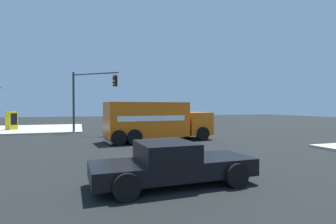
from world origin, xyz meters
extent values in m
plane|color=black|center=(0.00, 0.00, 0.00)|extent=(100.00, 100.00, 0.00)
cube|color=#B2ADA0|center=(12.44, 12.44, 0.07)|extent=(11.59, 11.59, 0.14)
cube|color=orange|center=(-0.97, 2.30, 1.58)|extent=(2.98, 6.00, 2.46)
cube|color=orange|center=(-0.56, -1.67, 1.20)|extent=(2.58, 2.14, 1.70)
cube|color=black|center=(-0.47, -2.52, 1.54)|extent=(2.01, 0.29, 0.88)
cube|color=#B2B2B7|center=(-1.26, 5.07, 0.19)|extent=(2.31, 0.44, 0.21)
cube|color=white|center=(0.23, 2.42, 1.71)|extent=(0.52, 4.83, 0.36)
cube|color=white|center=(-2.17, 2.17, 1.71)|extent=(0.52, 4.83, 0.36)
cylinder|color=black|center=(0.67, -1.49, 0.50)|extent=(0.38, 1.02, 1.00)
cylinder|color=black|center=(-1.80, -1.75, 0.50)|extent=(0.38, 1.02, 1.00)
cylinder|color=black|center=(0.13, 3.71, 0.50)|extent=(0.38, 1.02, 1.00)
cylinder|color=black|center=(-2.34, 3.45, 0.50)|extent=(0.38, 1.02, 1.00)
cylinder|color=black|center=(0.02, 4.75, 0.50)|extent=(0.38, 1.02, 1.00)
cylinder|color=black|center=(-2.44, 4.50, 0.50)|extent=(0.38, 1.02, 1.00)
cylinder|color=#38383D|center=(6.95, 7.41, 2.93)|extent=(0.20, 0.20, 5.59)
cylinder|color=#38383D|center=(5.38, 5.52, 5.48)|extent=(3.23, 3.85, 0.12)
cylinder|color=#38383D|center=(4.04, 3.91, 5.35)|extent=(0.03, 0.03, 0.25)
cube|color=black|center=(4.04, 3.91, 4.75)|extent=(0.42, 0.42, 0.95)
sphere|color=red|center=(3.90, 4.02, 5.07)|extent=(0.20, 0.20, 0.20)
sphere|color=#EFA314|center=(3.90, 4.02, 4.76)|extent=(0.20, 0.20, 0.20)
sphere|color=#19CC4C|center=(3.90, 4.02, 4.45)|extent=(0.20, 0.20, 0.20)
cube|color=black|center=(-11.52, 5.86, 0.53)|extent=(1.99, 1.56, 0.50)
cube|color=black|center=(-11.47, 4.26, 0.83)|extent=(2.00, 1.76, 1.10)
cube|color=black|center=(-11.47, 4.26, 1.12)|extent=(1.84, 1.48, 0.48)
cube|color=black|center=(-11.41, 2.41, 0.56)|extent=(2.01, 2.06, 0.55)
cylinder|color=black|center=(-12.52, 5.70, 0.38)|extent=(0.26, 0.77, 0.76)
cylinder|color=black|center=(-10.51, 5.76, 0.38)|extent=(0.26, 0.77, 0.76)
cylinder|color=black|center=(-12.41, 2.27, 0.38)|extent=(0.26, 0.77, 0.76)
cylinder|color=black|center=(-10.40, 2.33, 0.38)|extent=(0.26, 0.77, 0.76)
cube|color=yellow|center=(11.55, 13.56, 1.06)|extent=(1.17, 1.17, 1.85)
cube|color=black|center=(11.28, 13.29, 1.21)|extent=(0.50, 0.50, 1.18)
camera|label=1|loc=(-19.45, 6.85, 2.52)|focal=28.28mm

